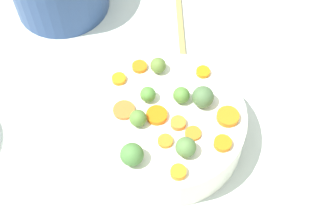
# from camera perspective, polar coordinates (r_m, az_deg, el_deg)

# --- Properties ---
(tabletop) EXTENTS (2.40, 2.40, 0.02)m
(tabletop) POSITION_cam_1_polar(r_m,az_deg,el_deg) (0.91, -2.29, -4.51)
(tabletop) COLOR silver
(tabletop) RESTS_ON ground
(serving_bowl_carrots) EXTENTS (0.28, 0.28, 0.08)m
(serving_bowl_carrots) POSITION_cam_1_polar(r_m,az_deg,el_deg) (0.87, -0.00, -1.80)
(serving_bowl_carrots) COLOR white
(serving_bowl_carrots) RESTS_ON tabletop
(carrot_slice_0) EXTENTS (0.03, 0.03, 0.01)m
(carrot_slice_0) POSITION_cam_1_polar(r_m,az_deg,el_deg) (0.81, 6.59, -3.76)
(carrot_slice_0) COLOR orange
(carrot_slice_0) RESTS_ON serving_bowl_carrots
(carrot_slice_1) EXTENTS (0.05, 0.05, 0.01)m
(carrot_slice_1) POSITION_cam_1_polar(r_m,az_deg,el_deg) (0.84, -5.31, 0.23)
(carrot_slice_1) COLOR orange
(carrot_slice_1) RESTS_ON serving_bowl_carrots
(carrot_slice_2) EXTENTS (0.04, 0.04, 0.01)m
(carrot_slice_2) POSITION_cam_1_polar(r_m,az_deg,el_deg) (0.78, 1.25, -7.23)
(carrot_slice_2) COLOR orange
(carrot_slice_2) RESTS_ON serving_bowl_carrots
(carrot_slice_3) EXTENTS (0.05, 0.05, 0.01)m
(carrot_slice_3) POSITION_cam_1_polar(r_m,az_deg,el_deg) (0.84, 7.20, -0.56)
(carrot_slice_3) COLOR orange
(carrot_slice_3) RESTS_ON serving_bowl_carrots
(carrot_slice_4) EXTENTS (0.03, 0.03, 0.01)m
(carrot_slice_4) POSITION_cam_1_polar(r_m,az_deg,el_deg) (0.81, -0.32, -3.51)
(carrot_slice_4) COLOR orange
(carrot_slice_4) RESTS_ON serving_bowl_carrots
(carrot_slice_5) EXTENTS (0.03, 0.03, 0.01)m
(carrot_slice_5) POSITION_cam_1_polar(r_m,az_deg,el_deg) (0.88, -5.92, 3.97)
(carrot_slice_5) COLOR orange
(carrot_slice_5) RESTS_ON serving_bowl_carrots
(carrot_slice_6) EXTENTS (0.03, 0.03, 0.01)m
(carrot_slice_6) POSITION_cam_1_polar(r_m,az_deg,el_deg) (0.82, 1.23, -1.35)
(carrot_slice_6) COLOR orange
(carrot_slice_6) RESTS_ON serving_bowl_carrots
(carrot_slice_7) EXTENTS (0.04, 0.04, 0.01)m
(carrot_slice_7) POSITION_cam_1_polar(r_m,az_deg,el_deg) (0.90, -3.44, 5.46)
(carrot_slice_7) COLOR orange
(carrot_slice_7) RESTS_ON serving_bowl_carrots
(carrot_slice_8) EXTENTS (0.05, 0.05, 0.01)m
(carrot_slice_8) POSITION_cam_1_polar(r_m,az_deg,el_deg) (0.83, -1.36, -0.40)
(carrot_slice_8) COLOR orange
(carrot_slice_8) RESTS_ON serving_bowl_carrots
(carrot_slice_9) EXTENTS (0.04, 0.04, 0.01)m
(carrot_slice_9) POSITION_cam_1_polar(r_m,az_deg,el_deg) (0.89, 4.23, 4.82)
(carrot_slice_9) COLOR orange
(carrot_slice_9) RESTS_ON serving_bowl_carrots
(carrot_slice_10) EXTENTS (0.04, 0.04, 0.01)m
(carrot_slice_10) POSITION_cam_1_polar(r_m,az_deg,el_deg) (0.82, 3.04, -2.53)
(carrot_slice_10) COLOR orange
(carrot_slice_10) RESTS_ON serving_bowl_carrots
(brussels_sprout_0) EXTENTS (0.04, 0.04, 0.04)m
(brussels_sprout_0) POSITION_cam_1_polar(r_m,az_deg,el_deg) (0.79, 2.15, -4.24)
(brussels_sprout_0) COLOR #537B3F
(brussels_sprout_0) RESTS_ON serving_bowl_carrots
(brussels_sprout_1) EXTENTS (0.03, 0.03, 0.03)m
(brussels_sprout_1) POSITION_cam_1_polar(r_m,az_deg,el_deg) (0.84, 1.61, 2.04)
(brussels_sprout_1) COLOR #508334
(brussels_sprout_1) RESTS_ON serving_bowl_carrots
(brussels_sprout_2) EXTENTS (0.03, 0.03, 0.03)m
(brussels_sprout_2) POSITION_cam_1_polar(r_m,az_deg,el_deg) (0.88, -1.20, 5.62)
(brussels_sprout_2) COLOR olive
(brussels_sprout_2) RESTS_ON serving_bowl_carrots
(brussels_sprout_3) EXTENTS (0.03, 0.03, 0.03)m
(brussels_sprout_3) POSITION_cam_1_polar(r_m,az_deg,el_deg) (0.85, -2.43, 2.13)
(brussels_sprout_3) COLOR #4E8735
(brussels_sprout_3) RESTS_ON serving_bowl_carrots
(brussels_sprout_4) EXTENTS (0.04, 0.04, 0.04)m
(brussels_sprout_4) POSITION_cam_1_polar(r_m,az_deg,el_deg) (0.84, 4.22, 1.83)
(brussels_sprout_4) COLOR #4A6D3F
(brussels_sprout_4) RESTS_ON serving_bowl_carrots
(brussels_sprout_5) EXTENTS (0.03, 0.03, 0.03)m
(brussels_sprout_5) POSITION_cam_1_polar(r_m,az_deg,el_deg) (0.82, -3.60, -0.67)
(brussels_sprout_5) COLOR #567F35
(brussels_sprout_5) RESTS_ON serving_bowl_carrots
(brussels_sprout_6) EXTENTS (0.04, 0.04, 0.04)m
(brussels_sprout_6) POSITION_cam_1_polar(r_m,az_deg,el_deg) (0.78, -4.36, -5.11)
(brussels_sprout_6) COLOR #497D3B
(brussels_sprout_6) RESTS_ON serving_bowl_carrots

